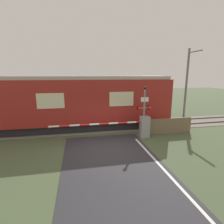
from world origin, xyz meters
TOP-DOWN VIEW (x-y plane):
  - ground_plane at (0.00, 0.00)m, footprint 80.00×80.00m
  - track_bed at (0.00, 4.11)m, footprint 36.00×3.20m
  - train at (-3.20, 4.11)m, footprint 17.16×2.90m
  - crossing_barrier at (2.26, 1.34)m, footprint 6.38×0.44m
  - signal_post at (2.73, 1.46)m, footprint 0.98×0.26m
  - catenary_pole at (8.85, 6.20)m, footprint 0.20×1.90m
  - roadside_fence at (4.65, 1.60)m, footprint 3.34×0.06m

SIDE VIEW (x-z plane):
  - ground_plane at x=0.00m, z-range 0.00..0.00m
  - track_bed at x=0.00m, z-range -0.04..0.09m
  - roadside_fence at x=4.65m, z-range 0.00..1.10m
  - crossing_barrier at x=2.26m, z-range 0.06..1.46m
  - signal_post at x=2.73m, z-range 0.23..3.53m
  - train at x=-3.20m, z-range 0.05..3.99m
  - catenary_pole at x=8.85m, z-range 0.15..6.58m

